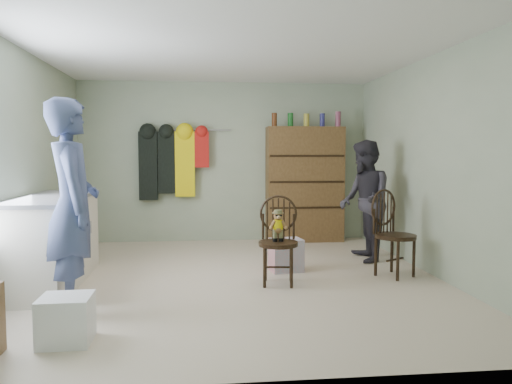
{
  "coord_description": "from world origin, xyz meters",
  "views": [
    {
      "loc": [
        -0.36,
        -5.42,
        1.39
      ],
      "look_at": [
        0.25,
        0.2,
        0.95
      ],
      "focal_mm": 35.0,
      "sensor_mm": 36.0,
      "label": 1
    }
  ],
  "objects": [
    {
      "name": "counter",
      "position": [
        -1.95,
        0.0,
        0.47
      ],
      "size": [
        0.64,
        1.86,
        0.94
      ],
      "color": "silver",
      "rests_on": "ground"
    },
    {
      "name": "ground_plane",
      "position": [
        0.0,
        0.0,
        0.0
      ],
      "size": [
        5.0,
        5.0,
        0.0
      ],
      "primitive_type": "plane",
      "color": "beige",
      "rests_on": "ground"
    },
    {
      "name": "plastic_tub",
      "position": [
        -1.36,
        -1.72,
        0.17
      ],
      "size": [
        0.37,
        0.35,
        0.35
      ],
      "primitive_type": "cube",
      "rotation": [
        0.0,
        0.0,
        0.01
      ],
      "color": "white",
      "rests_on": "ground"
    },
    {
      "name": "person_left",
      "position": [
        -1.48,
        -0.98,
        0.93
      ],
      "size": [
        0.63,
        0.78,
        1.86
      ],
      "primitive_type": "imported",
      "rotation": [
        0.0,
        0.0,
        1.87
      ],
      "color": "#424E79",
      "rests_on": "ground"
    },
    {
      "name": "striped_bag",
      "position": [
        0.62,
        0.31,
        0.19
      ],
      "size": [
        0.4,
        0.33,
        0.38
      ],
      "primitive_type": "cube",
      "rotation": [
        0.0,
        0.0,
        0.15
      ],
      "color": "#E57275",
      "rests_on": "ground"
    },
    {
      "name": "chair_far",
      "position": [
        1.77,
        -0.02,
        0.53
      ],
      "size": [
        0.6,
        0.6,
        0.98
      ],
      "rotation": [
        0.0,
        0.0,
        0.55
      ],
      "color": "black",
      "rests_on": "ground"
    },
    {
      "name": "person_right",
      "position": [
        1.72,
        0.77,
        0.78
      ],
      "size": [
        0.65,
        0.8,
        1.56
      ],
      "primitive_type": "imported",
      "rotation": [
        0.0,
        0.0,
        -1.65
      ],
      "color": "#2D2B33",
      "rests_on": "ground"
    },
    {
      "name": "chair_front",
      "position": [
        0.44,
        -0.22,
        0.53
      ],
      "size": [
        0.48,
        0.48,
        0.94
      ],
      "rotation": [
        0.0,
        0.0,
        -0.16
      ],
      "color": "black",
      "rests_on": "ground"
    },
    {
      "name": "dresser",
      "position": [
        1.25,
        2.3,
        0.91
      ],
      "size": [
        1.2,
        0.39,
        2.03
      ],
      "color": "brown",
      "rests_on": "ground"
    },
    {
      "name": "room_walls",
      "position": [
        0.0,
        0.53,
        1.58
      ],
      "size": [
        5.0,
        5.0,
        5.0
      ],
      "color": "#A6B295",
      "rests_on": "ground"
    },
    {
      "name": "coat_rack",
      "position": [
        -0.83,
        2.38,
        1.25
      ],
      "size": [
        1.42,
        0.12,
        1.09
      ],
      "color": "#99999E",
      "rests_on": "ground"
    }
  ]
}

